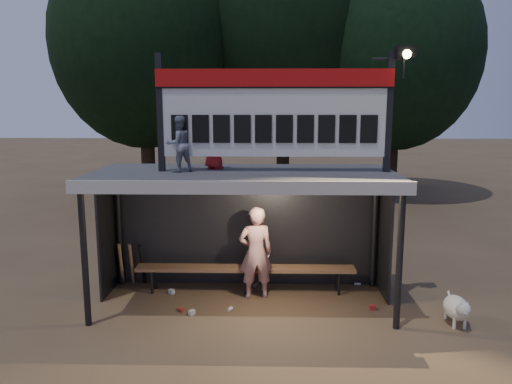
% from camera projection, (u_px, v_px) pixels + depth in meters
% --- Properties ---
extents(ground, '(80.00, 80.00, 0.00)m').
position_uv_depth(ground, '(244.00, 304.00, 8.66)').
color(ground, '#503C28').
rests_on(ground, ground).
extents(player, '(0.67, 0.50, 1.66)m').
position_uv_depth(player, '(256.00, 253.00, 8.78)').
color(player, white).
rests_on(player, ground).
extents(child_a, '(0.56, 0.53, 0.91)m').
position_uv_depth(child_a, '(179.00, 144.00, 8.11)').
color(child_a, gray).
rests_on(child_a, dugout_shelter).
extents(child_b, '(0.52, 0.49, 0.89)m').
position_uv_depth(child_b, '(214.00, 143.00, 8.46)').
color(child_b, '#AD1A1C').
rests_on(child_b, dugout_shelter).
extents(dugout_shelter, '(5.10, 2.08, 2.32)m').
position_uv_depth(dugout_shelter, '(244.00, 197.00, 8.57)').
color(dugout_shelter, '#3C3C3E').
rests_on(dugout_shelter, ground).
extents(scoreboard_assembly, '(4.10, 0.27, 1.99)m').
position_uv_depth(scoreboard_assembly, '(278.00, 110.00, 8.04)').
color(scoreboard_assembly, black).
rests_on(scoreboard_assembly, dugout_shelter).
extents(bench, '(4.00, 0.35, 0.48)m').
position_uv_depth(bench, '(245.00, 269.00, 9.12)').
color(bench, brown).
rests_on(bench, ground).
extents(tree_left, '(6.46, 6.46, 9.27)m').
position_uv_depth(tree_left, '(144.00, 43.00, 17.61)').
color(tree_left, '#302315').
rests_on(tree_left, ground).
extents(tree_mid, '(7.22, 7.22, 10.36)m').
position_uv_depth(tree_mid, '(284.00, 29.00, 18.85)').
color(tree_mid, black).
rests_on(tree_mid, ground).
extents(tree_right, '(6.08, 6.08, 8.72)m').
position_uv_depth(tree_right, '(396.00, 53.00, 17.95)').
color(tree_right, black).
rests_on(tree_right, ground).
extents(dog, '(0.36, 0.81, 0.49)m').
position_uv_depth(dog, '(457.00, 308.00, 7.78)').
color(dog, white).
rests_on(dog, ground).
extents(bats, '(0.48, 0.33, 0.84)m').
position_uv_depth(bats, '(132.00, 264.00, 9.44)').
color(bats, '#946C45').
rests_on(bats, ground).
extents(litter, '(3.63, 1.48, 0.08)m').
position_uv_depth(litter, '(252.00, 298.00, 8.81)').
color(litter, '#A7241C').
rests_on(litter, ground).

